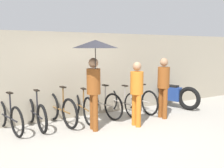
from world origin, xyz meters
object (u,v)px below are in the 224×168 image
at_px(parked_bicycle_0, 8,116).
at_px(parked_bicycle_2, 60,109).
at_px(parked_bicycle_3, 81,106).
at_px(parked_bicycle_5, 121,101).
at_px(parked_bicycle_6, 139,99).
at_px(pedestrian_leading, 95,60).
at_px(pedestrian_center, 137,89).
at_px(motorcycle, 170,95).
at_px(parked_bicycle_1, 35,113).
at_px(pedestrian_trailing, 163,83).
at_px(parked_bicycle_4, 101,103).

distance_m(parked_bicycle_0, parked_bicycle_2, 1.23).
distance_m(parked_bicycle_3, parked_bicycle_5, 1.23).
bearing_deg(parked_bicycle_6, parked_bicycle_5, 83.20).
bearing_deg(parked_bicycle_6, parked_bicycle_0, 87.20).
relative_size(pedestrian_leading, pedestrian_center, 1.32).
bearing_deg(motorcycle, parked_bicycle_5, 71.01).
relative_size(parked_bicycle_1, pedestrian_leading, 0.78).
bearing_deg(pedestrian_leading, pedestrian_trailing, -172.98).
relative_size(parked_bicycle_0, parked_bicycle_4, 0.95).
xyz_separation_m(parked_bicycle_2, pedestrian_leading, (0.52, -0.94, 1.27)).
bearing_deg(parked_bicycle_2, parked_bicycle_3, -89.08).
bearing_deg(parked_bicycle_6, parked_bicycle_1, 87.26).
height_order(parked_bicycle_3, pedestrian_leading, pedestrian_leading).
relative_size(parked_bicycle_2, pedestrian_center, 1.08).
height_order(parked_bicycle_4, pedestrian_trailing, pedestrian_trailing).
xyz_separation_m(parked_bicycle_5, pedestrian_trailing, (0.78, -0.95, 0.59)).
height_order(parked_bicycle_1, pedestrian_center, pedestrian_center).
xyz_separation_m(parked_bicycle_4, pedestrian_center, (0.35, -1.21, 0.54)).
relative_size(parked_bicycle_1, parked_bicycle_4, 0.95).
distance_m(pedestrian_leading, motorcycle, 3.56).
xyz_separation_m(pedestrian_leading, pedestrian_trailing, (2.10, 0.05, -0.69)).
distance_m(parked_bicycle_3, pedestrian_trailing, 2.31).
distance_m(parked_bicycle_3, parked_bicycle_4, 0.61).
distance_m(parked_bicycle_5, pedestrian_center, 1.31).
height_order(parked_bicycle_3, parked_bicycle_6, parked_bicycle_6).
bearing_deg(parked_bicycle_2, parked_bicycle_5, -96.33).
relative_size(parked_bicycle_5, pedestrian_center, 1.13).
relative_size(parked_bicycle_0, parked_bicycle_5, 0.92).
bearing_deg(pedestrian_center, parked_bicycle_3, -49.58).
xyz_separation_m(parked_bicycle_4, motorcycle, (2.49, -0.11, 0.02)).
xyz_separation_m(parked_bicycle_0, pedestrian_center, (2.81, -1.14, 0.56)).
xyz_separation_m(parked_bicycle_0, parked_bicycle_4, (2.46, 0.07, 0.02)).
height_order(parked_bicycle_3, pedestrian_trailing, pedestrian_trailing).
bearing_deg(pedestrian_center, pedestrian_trailing, -166.76).
height_order(parked_bicycle_0, pedestrian_center, pedestrian_center).
bearing_deg(motorcycle, parked_bicycle_3, 71.10).
height_order(parked_bicycle_2, pedestrian_leading, pedestrian_leading).
height_order(parked_bicycle_0, parked_bicycle_2, parked_bicycle_2).
bearing_deg(parked_bicycle_3, pedestrian_center, -137.89).
xyz_separation_m(parked_bicycle_3, pedestrian_trailing, (2.01, -0.99, 0.59)).
height_order(parked_bicycle_4, pedestrian_center, pedestrian_center).
relative_size(parked_bicycle_2, pedestrian_trailing, 1.03).
distance_m(parked_bicycle_1, parked_bicycle_6, 3.08).
height_order(parked_bicycle_2, pedestrian_trailing, pedestrian_trailing).
xyz_separation_m(parked_bicycle_3, pedestrian_center, (0.96, -1.20, 0.55)).
relative_size(parked_bicycle_3, pedestrian_center, 1.12).
distance_m(pedestrian_center, pedestrian_trailing, 1.07).
distance_m(parked_bicycle_5, parked_bicycle_6, 0.62).
xyz_separation_m(parked_bicycle_1, parked_bicycle_4, (1.85, 0.07, 0.03)).
xyz_separation_m(parked_bicycle_4, pedestrian_leading, (-0.71, -1.05, 1.28)).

